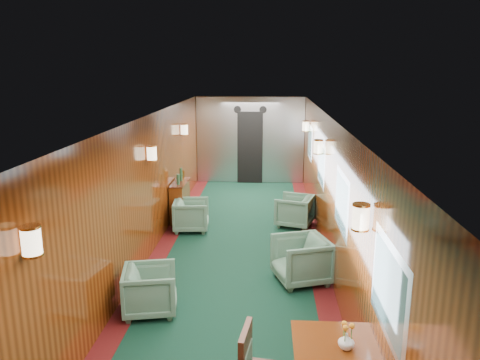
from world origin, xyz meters
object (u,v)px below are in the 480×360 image
(credenza, at_px, (180,200))
(armchair_right_near, at_px, (301,260))
(armchair_left_far, at_px, (191,215))
(armchair_right_far, at_px, (294,211))
(armchair_left_near, at_px, (150,290))

(credenza, distance_m, armchair_right_near, 3.68)
(armchair_left_far, bearing_deg, credenza, 23.38)
(credenza, relative_size, armchair_left_far, 1.62)
(armchair_left_far, bearing_deg, armchair_right_far, -84.22)
(armchair_right_far, bearing_deg, armchair_left_far, -61.81)
(armchair_right_near, distance_m, armchair_right_far, 2.57)
(credenza, xyz_separation_m, armchair_left_near, (0.33, -3.85, -0.12))
(armchair_left_near, xyz_separation_m, armchair_left_far, (0.02, 3.22, -0.00))
(credenza, xyz_separation_m, armchair_right_far, (2.40, -0.24, -0.11))
(armchair_left_near, distance_m, armchair_left_far, 3.22)
(armchair_right_near, bearing_deg, armchair_right_far, 161.01)
(credenza, distance_m, armchair_right_far, 2.42)
(armchair_left_far, relative_size, armchair_right_far, 0.98)
(armchair_left_near, relative_size, armchair_left_far, 1.01)
(credenza, bearing_deg, armchair_right_near, -49.83)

